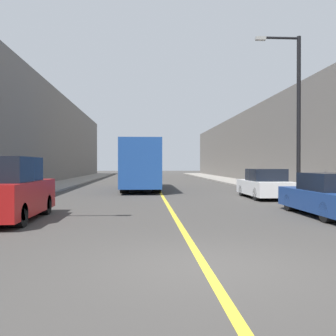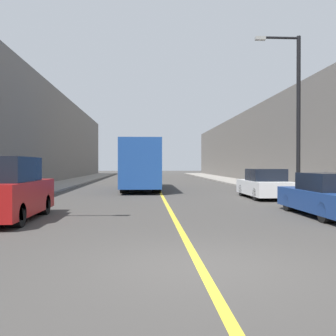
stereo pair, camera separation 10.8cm
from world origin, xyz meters
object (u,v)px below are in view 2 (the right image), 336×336
Objects in this scene: car_right_mid at (265,185)px; street_lamp_right at (295,107)px; bus at (141,164)px; parked_suv_left at (5,191)px; car_right_near at (328,197)px.

car_right_mid is 0.56× the size of street_lamp_right.
street_lamp_right is (1.30, -0.72, 3.91)m from car_right_mid.
street_lamp_right reaches higher than car_right_mid.
bus is 2.37× the size of car_right_mid.
parked_suv_left is at bearing -144.65° from car_right_mid.
bus reaches higher than car_right_mid.
car_right_near is at bearing -90.00° from car_right_mid.
parked_suv_left is at bearing -105.32° from bus.
car_right_near is 0.60× the size of street_lamp_right.
bus is 1.33× the size of street_lamp_right.
parked_suv_left is 0.57× the size of street_lamp_right.
car_right_near is at bearing -101.68° from street_lamp_right.
car_right_mid is at bearing -48.96° from bus.
bus reaches higher than car_right_near.
bus is 15.30m from parked_suv_left.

